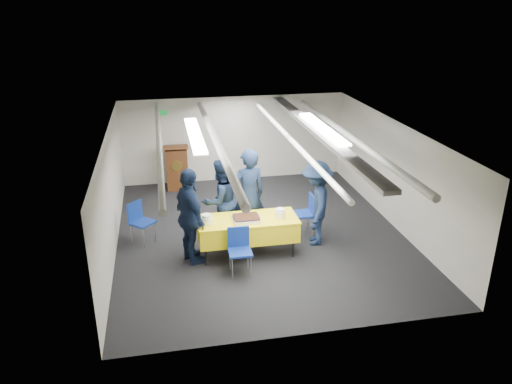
# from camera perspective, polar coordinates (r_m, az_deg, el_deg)

# --- Properties ---
(ground) EXTENTS (7.00, 7.00, 0.00)m
(ground) POSITION_cam_1_polar(r_m,az_deg,el_deg) (10.81, 0.45, -4.74)
(ground) COLOR black
(ground) RESTS_ON ground
(room_shell) EXTENTS (6.00, 7.00, 2.30)m
(room_shell) POSITION_cam_1_polar(r_m,az_deg,el_deg) (10.53, 0.53, 5.14)
(room_shell) COLOR beige
(room_shell) RESTS_ON ground
(serving_table) EXTENTS (1.94, 0.81, 0.77)m
(serving_table) POSITION_cam_1_polar(r_m,az_deg,el_deg) (9.74, -0.96, -4.19)
(serving_table) COLOR black
(serving_table) RESTS_ON ground
(sheet_cake) EXTENTS (0.51, 0.40, 0.09)m
(sheet_cake) POSITION_cam_1_polar(r_m,az_deg,el_deg) (9.56, -1.13, -3.03)
(sheet_cake) COLOR white
(sheet_cake) RESTS_ON serving_table
(plate_stack_left) EXTENTS (0.22, 0.22, 0.18)m
(plate_stack_left) POSITION_cam_1_polar(r_m,az_deg,el_deg) (9.48, -5.65, -3.11)
(plate_stack_left) COLOR white
(plate_stack_left) RESTS_ON serving_table
(plate_stack_right) EXTENTS (0.20, 0.20, 0.18)m
(plate_stack_right) POSITION_cam_1_polar(r_m,az_deg,el_deg) (9.70, 2.78, -2.44)
(plate_stack_right) COLOR white
(plate_stack_right) RESTS_ON serving_table
(podium) EXTENTS (0.62, 0.53, 1.25)m
(podium) POSITION_cam_1_polar(r_m,az_deg,el_deg) (13.21, -9.04, 2.90)
(podium) COLOR brown
(podium) RESTS_ON ground
(chair_near) EXTENTS (0.42, 0.42, 0.87)m
(chair_near) POSITION_cam_1_polar(r_m,az_deg,el_deg) (9.17, -1.93, -6.17)
(chair_near) COLOR gray
(chair_near) RESTS_ON ground
(chair_right) EXTENTS (0.42, 0.42, 0.87)m
(chair_right) POSITION_cam_1_polar(r_m,az_deg,el_deg) (10.67, 5.87, -2.08)
(chair_right) COLOR gray
(chair_right) RESTS_ON ground
(chair_left) EXTENTS (0.59, 0.59, 0.87)m
(chair_left) POSITION_cam_1_polar(r_m,az_deg,el_deg) (10.53, -13.22, -2.92)
(chair_left) COLOR gray
(chair_left) RESTS_ON ground
(sailor_a) EXTENTS (0.81, 0.63, 1.98)m
(sailor_a) POSITION_cam_1_polar(r_m,az_deg,el_deg) (10.16, -0.89, -0.42)
(sailor_a) COLOR black
(sailor_a) RESTS_ON ground
(sailor_b) EXTENTS (1.07, 0.99, 1.77)m
(sailor_b) POSITION_cam_1_polar(r_m,az_deg,el_deg) (10.22, -4.06, -0.98)
(sailor_b) COLOR black
(sailor_b) RESTS_ON ground
(sailor_c) EXTENTS (0.79, 1.19, 1.89)m
(sailor_c) POSITION_cam_1_polar(r_m,az_deg,el_deg) (9.40, -7.52, -2.83)
(sailor_c) COLOR black
(sailor_c) RESTS_ON ground
(sailor_d) EXTENTS (0.96, 1.28, 1.76)m
(sailor_d) POSITION_cam_1_polar(r_m,az_deg,el_deg) (10.14, 6.89, -1.29)
(sailor_d) COLOR black
(sailor_d) RESTS_ON ground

